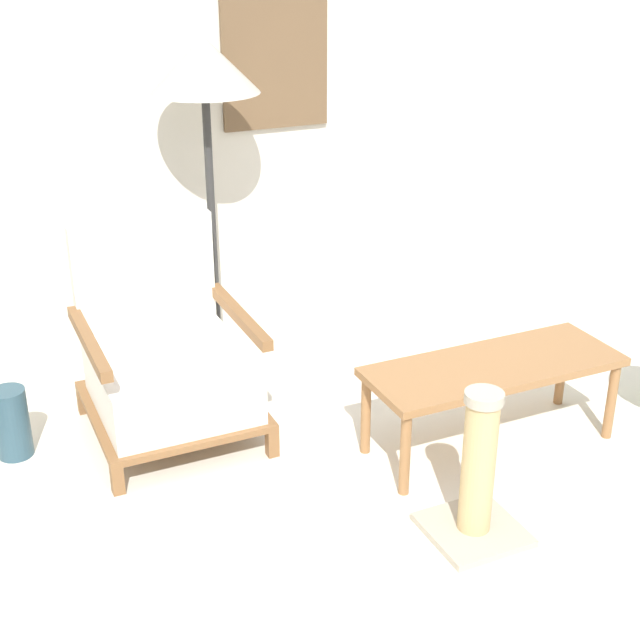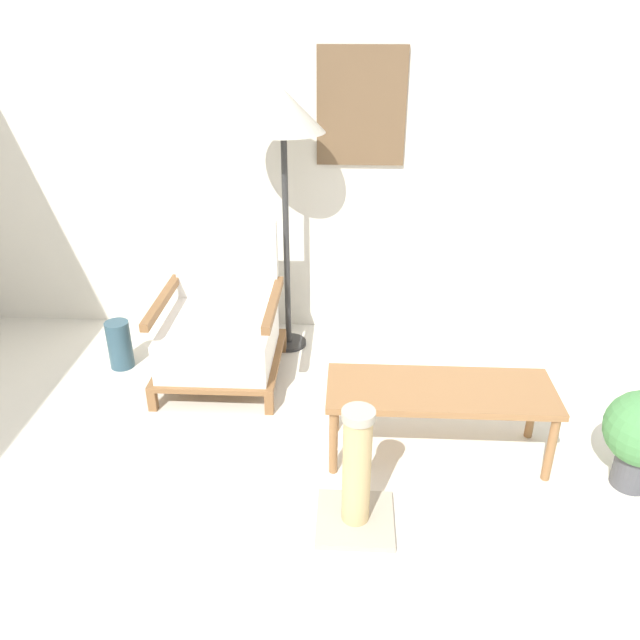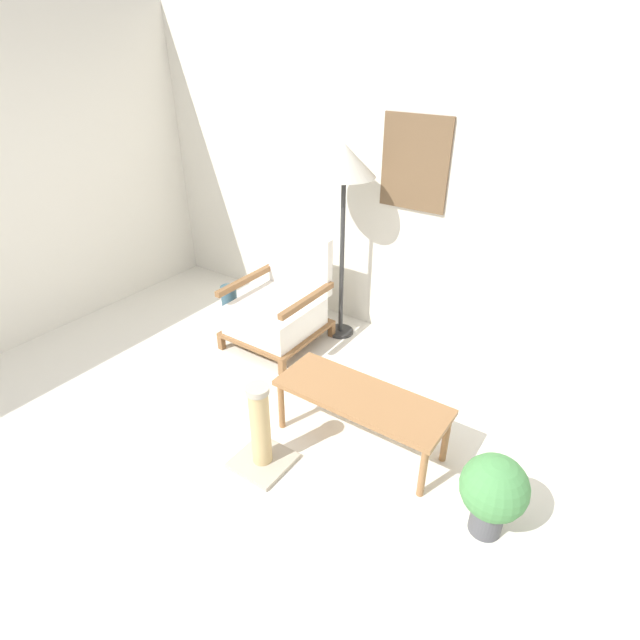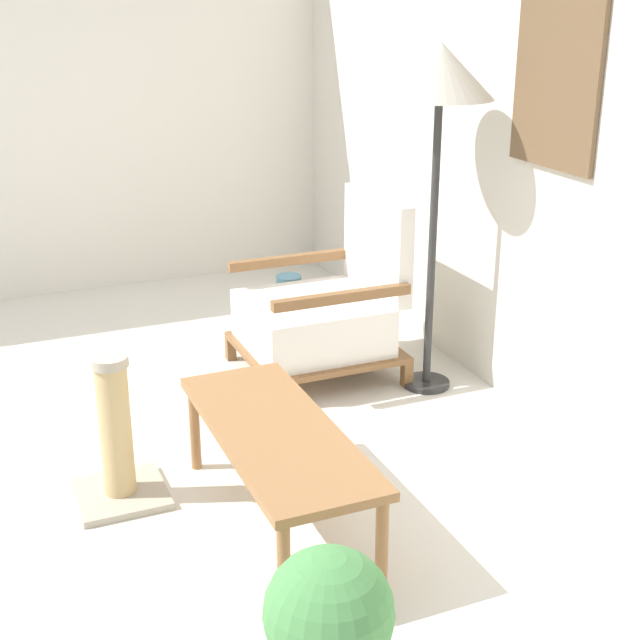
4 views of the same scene
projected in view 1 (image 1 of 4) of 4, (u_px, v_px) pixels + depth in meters
name	position (u px, v px, depth m)	size (l,w,h in m)	color
ground_plane	(455.00, 583.00, 3.17)	(14.00, 14.00, 0.00)	silver
wall_back	(233.00, 97.00, 4.45)	(8.00, 0.09, 2.70)	silver
armchair	(167.00, 363.00, 4.00)	(0.73, 0.78, 0.93)	brown
floor_lamp	(204.00, 78.00, 4.01)	(0.51, 0.51, 1.70)	#2D2D2D
coffee_table	(493.00, 373.00, 3.87)	(1.14, 0.43, 0.41)	olive
vase	(12.00, 423.00, 3.87)	(0.15, 0.15, 0.32)	#2D4C5B
scratching_post	(477.00, 481.00, 3.33)	(0.35, 0.35, 0.62)	#B2A893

